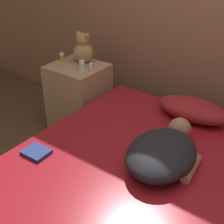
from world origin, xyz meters
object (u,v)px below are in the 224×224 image
object	(u,v)px
bottle_amber	(62,57)
bottle_white	(91,67)
bottle_clear	(82,65)
book	(36,152)
pillow	(193,109)
teddy_bear	(83,49)
person_lying	(164,151)

from	to	relation	value
bottle_amber	bottle_white	size ratio (longest dim) A/B	1.08
bottle_clear	book	xyz separation A→B (m)	(0.40, -0.94, -0.23)
bottle_white	bottle_clear	distance (m)	0.10
bottle_amber	bottle_clear	xyz separation A→B (m)	(0.30, -0.06, 0.00)
bottle_clear	bottle_white	bearing A→B (deg)	12.92
pillow	teddy_bear	distance (m)	1.19
pillow	bottle_amber	bearing A→B (deg)	-177.66
teddy_bear	bottle_clear	size ratio (longest dim) A/B	3.36
teddy_bear	bottle_white	xyz separation A→B (m)	(0.21, -0.13, -0.09)
teddy_bear	book	world-z (taller)	teddy_bear
bottle_amber	bottle_white	distance (m)	0.40
teddy_bear	book	xyz separation A→B (m)	(0.51, -1.09, -0.32)
pillow	bottle_amber	size ratio (longest dim) A/B	7.17
bottle_clear	teddy_bear	bearing A→B (deg)	126.09
pillow	bottle_amber	world-z (taller)	bottle_amber
bottle_clear	person_lying	bearing A→B (deg)	-24.95
pillow	bottle_white	world-z (taller)	bottle_white
bottle_clear	book	distance (m)	1.04
teddy_bear	bottle_amber	distance (m)	0.23
book	person_lying	bearing A→B (deg)	29.62
bottle_amber	bottle_clear	world-z (taller)	bottle_clear
teddy_bear	book	size ratio (longest dim) A/B	1.70
bottle_clear	book	size ratio (longest dim) A/B	0.50
teddy_bear	bottle_white	size ratio (longest dim) A/B	3.94
bottle_clear	pillow	bearing A→B (deg)	6.03
person_lying	bottle_white	distance (m)	1.18
book	pillow	bearing A→B (deg)	58.25
teddy_bear	bottle_clear	distance (m)	0.21
pillow	teddy_bear	size ratio (longest dim) A/B	1.97
teddy_bear	bottle_amber	bearing A→B (deg)	-152.08
bottle_white	book	size ratio (longest dim) A/B	0.43
person_lying	teddy_bear	xyz separation A→B (m)	(-1.24, 0.68, 0.24)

